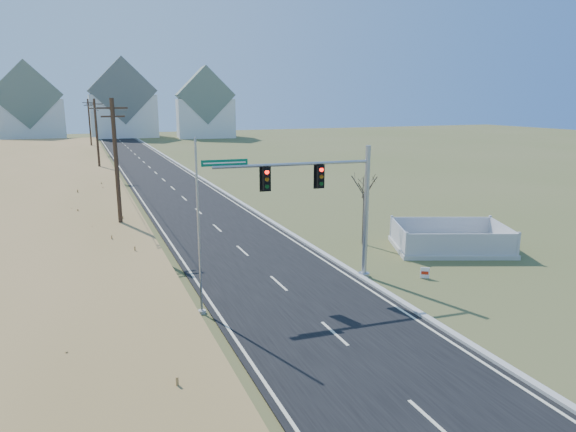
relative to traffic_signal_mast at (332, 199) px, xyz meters
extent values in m
plane|color=#51562A|center=(-2.66, -3.57, -4.17)|extent=(260.00, 260.00, 0.00)
cube|color=black|center=(-2.66, 46.43, -4.14)|extent=(8.00, 180.00, 0.06)
cube|color=#B2AFA8|center=(1.49, 46.43, -4.08)|extent=(0.30, 180.00, 0.18)
cylinder|color=#422D1E|center=(-9.16, 11.43, 0.33)|extent=(0.26, 0.26, 9.00)
cube|color=#422D1E|center=(-9.16, 11.43, 4.23)|extent=(1.80, 0.10, 0.10)
cube|color=#422D1E|center=(-9.16, 11.43, 3.73)|extent=(1.40, 0.10, 0.10)
cylinder|color=#422D1E|center=(-9.16, 41.43, 0.33)|extent=(0.26, 0.26, 9.00)
cube|color=#422D1E|center=(-9.16, 41.43, 4.23)|extent=(1.80, 0.10, 0.10)
cube|color=#422D1E|center=(-9.16, 41.43, 3.73)|extent=(1.40, 0.10, 0.10)
cylinder|color=#422D1E|center=(-9.16, 71.43, 0.33)|extent=(0.26, 0.26, 9.00)
cube|color=#422D1E|center=(-9.16, 71.43, 4.23)|extent=(1.80, 0.10, 0.10)
cube|color=#422D1E|center=(-9.16, 71.43, 3.73)|extent=(1.40, 0.10, 0.10)
cube|color=silver|center=(-20.66, 104.43, 0.33)|extent=(14.66, 10.95, 9.00)
cube|color=slate|center=(-20.66, 104.43, 5.73)|extent=(14.93, 11.17, 14.26)
cube|color=silver|center=(-0.66, 108.43, 0.83)|extent=(15.00, 10.00, 10.00)
cube|color=slate|center=(-0.66, 108.43, 6.73)|extent=(15.27, 10.20, 15.27)
cube|color=silver|center=(17.34, 100.43, 0.33)|extent=(13.87, 10.31, 9.00)
cube|color=slate|center=(17.34, 100.43, 5.73)|extent=(14.12, 10.51, 13.24)
cylinder|color=#9EA0A5|center=(1.84, -0.13, -4.08)|extent=(0.58, 0.58, 0.19)
cylinder|color=#9EA0A5|center=(1.84, -0.13, -0.81)|extent=(0.25, 0.25, 6.72)
cylinder|color=#9EA0A5|center=(-1.99, 0.14, 1.78)|extent=(7.67, 0.70, 0.15)
cube|color=black|center=(-0.65, 0.05, 1.15)|extent=(0.36, 0.30, 1.05)
cube|color=black|center=(-3.33, 0.24, 1.15)|extent=(0.36, 0.30, 1.05)
cube|color=#056042|center=(-5.25, 0.38, 1.97)|extent=(2.11, 0.19, 0.29)
cube|color=#B7B5AD|center=(9.21, 2.18, -4.05)|extent=(7.86, 6.69, 0.25)
cube|color=silver|center=(8.41, 0.22, -3.29)|extent=(5.92, 2.45, 1.27)
cube|color=silver|center=(10.00, 4.14, -3.29)|extent=(5.92, 2.45, 1.27)
cube|color=silver|center=(6.26, 3.37, -3.29)|extent=(1.66, 3.95, 1.27)
cube|color=silver|center=(12.15, 1.00, -3.29)|extent=(1.66, 3.95, 1.27)
cube|color=white|center=(4.55, -1.57, -3.88)|extent=(0.41, 0.29, 0.56)
cube|color=red|center=(4.53, -1.60, -3.88)|extent=(0.32, 0.21, 0.16)
cylinder|color=#B7B5AD|center=(-6.96, -1.62, -4.10)|extent=(0.33, 0.33, 0.15)
cylinder|color=#9EA0A5|center=(-6.96, -1.62, -0.45)|extent=(0.09, 0.09, 7.44)
cylinder|color=#4C3F33|center=(4.84, 5.12, -2.62)|extent=(0.14, 0.14, 3.10)
camera|label=1|loc=(-11.26, -21.89, 4.74)|focal=32.00mm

